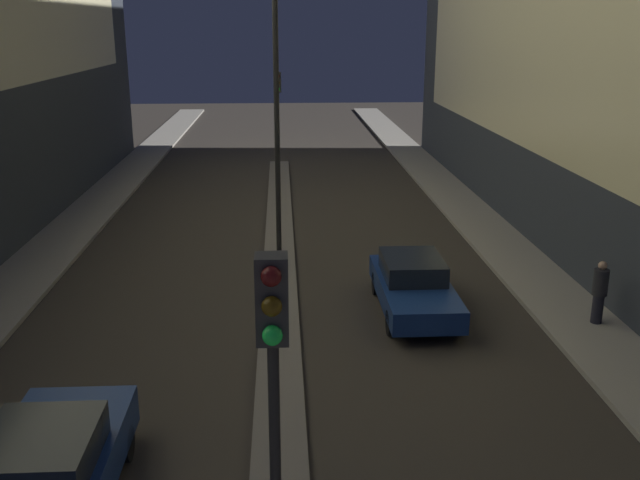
{
  "coord_description": "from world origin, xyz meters",
  "views": [
    {
      "loc": [
        0.11,
        -3.1,
        7.29
      ],
      "look_at": [
        1.34,
        19.17,
        0.5
      ],
      "focal_mm": 40.0,
      "sensor_mm": 36.0,
      "label": 1
    }
  ],
  "objects_px": {
    "street_lamp": "(275,38)",
    "pedestrian_on_right_sidewalk": "(600,291)",
    "car_left_lane": "(48,469)",
    "traffic_light_mid": "(278,103)",
    "car_right_lane": "(414,286)",
    "traffic_light_near": "(274,386)"
  },
  "relations": [
    {
      "from": "traffic_light_mid",
      "to": "traffic_light_near",
      "type": "bearing_deg",
      "value": -90.0
    },
    {
      "from": "street_lamp",
      "to": "pedestrian_on_right_sidewalk",
      "type": "distance_m",
      "value": 11.09
    },
    {
      "from": "street_lamp",
      "to": "pedestrian_on_right_sidewalk",
      "type": "relative_size",
      "value": 6.15
    },
    {
      "from": "traffic_light_near",
      "to": "street_lamp",
      "type": "height_order",
      "value": "street_lamp"
    },
    {
      "from": "car_left_lane",
      "to": "pedestrian_on_right_sidewalk",
      "type": "distance_m",
      "value": 13.12
    },
    {
      "from": "traffic_light_mid",
      "to": "street_lamp",
      "type": "xyz_separation_m",
      "value": [
        0.0,
        -12.01,
        3.09
      ]
    },
    {
      "from": "car_right_lane",
      "to": "pedestrian_on_right_sidewalk",
      "type": "distance_m",
      "value": 4.58
    },
    {
      "from": "car_right_lane",
      "to": "pedestrian_on_right_sidewalk",
      "type": "bearing_deg",
      "value": -16.29
    },
    {
      "from": "traffic_light_mid",
      "to": "car_left_lane",
      "type": "xyz_separation_m",
      "value": [
        -3.52,
        -23.48,
        -3.03
      ]
    },
    {
      "from": "traffic_light_near",
      "to": "pedestrian_on_right_sidewalk",
      "type": "height_order",
      "value": "traffic_light_near"
    },
    {
      "from": "street_lamp",
      "to": "car_left_lane",
      "type": "xyz_separation_m",
      "value": [
        -3.52,
        -11.47,
        -6.12
      ]
    },
    {
      "from": "traffic_light_near",
      "to": "pedestrian_on_right_sidewalk",
      "type": "bearing_deg",
      "value": 50.57
    },
    {
      "from": "traffic_light_near",
      "to": "street_lamp",
      "type": "distance_m",
      "value": 14.96
    },
    {
      "from": "car_right_lane",
      "to": "street_lamp",
      "type": "bearing_deg",
      "value": 133.26
    },
    {
      "from": "traffic_light_mid",
      "to": "pedestrian_on_right_sidewalk",
      "type": "distance_m",
      "value": 18.99
    },
    {
      "from": "traffic_light_mid",
      "to": "car_left_lane",
      "type": "height_order",
      "value": "traffic_light_mid"
    },
    {
      "from": "street_lamp",
      "to": "car_left_lane",
      "type": "height_order",
      "value": "street_lamp"
    },
    {
      "from": "car_left_lane",
      "to": "car_right_lane",
      "type": "height_order",
      "value": "car_left_lane"
    },
    {
      "from": "car_right_lane",
      "to": "traffic_light_near",
      "type": "bearing_deg",
      "value": -107.88
    },
    {
      "from": "street_lamp",
      "to": "car_left_lane",
      "type": "bearing_deg",
      "value": -107.04
    },
    {
      "from": "street_lamp",
      "to": "car_right_lane",
      "type": "distance_m",
      "value": 8.04
    },
    {
      "from": "pedestrian_on_right_sidewalk",
      "to": "car_left_lane",
      "type": "bearing_deg",
      "value": -150.53
    }
  ]
}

